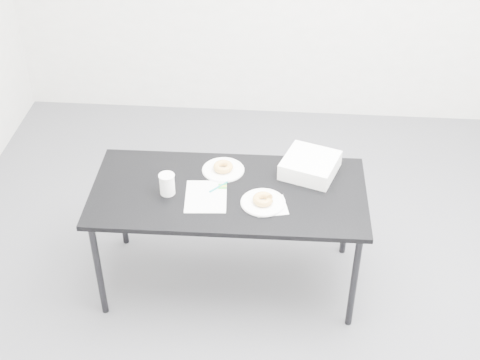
# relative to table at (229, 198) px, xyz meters

# --- Properties ---
(floor) EXTENTS (4.00, 4.00, 0.00)m
(floor) POSITION_rel_table_xyz_m (0.16, -0.04, -0.62)
(floor) COLOR #4A4A4F
(floor) RESTS_ON ground
(table) EXTENTS (1.49, 0.71, 0.67)m
(table) POSITION_rel_table_xyz_m (0.00, 0.00, 0.00)
(table) COLOR black
(table) RESTS_ON floor
(scorecard) EXTENTS (0.24, 0.29, 0.00)m
(scorecard) POSITION_rel_table_xyz_m (-0.11, -0.06, 0.05)
(scorecard) COLOR white
(scorecard) RESTS_ON table
(logo_patch) EXTENTS (0.05, 0.05, 0.00)m
(logo_patch) POSITION_rel_table_xyz_m (-0.04, 0.03, 0.05)
(logo_patch) COLOR green
(logo_patch) RESTS_ON scorecard
(pen) EXTENTS (0.09, 0.10, 0.01)m
(pen) POSITION_rel_table_xyz_m (-0.06, 0.02, 0.06)
(pen) COLOR #0C8483
(pen) RESTS_ON scorecard
(napkin) EXTENTS (0.20, 0.20, 0.00)m
(napkin) POSITION_rel_table_xyz_m (0.23, -0.11, 0.05)
(napkin) COLOR white
(napkin) RESTS_ON table
(plate_near) EXTENTS (0.23, 0.23, 0.01)m
(plate_near) POSITION_rel_table_xyz_m (0.19, -0.09, 0.06)
(plate_near) COLOR white
(plate_near) RESTS_ON napkin
(donut_near) EXTENTS (0.12, 0.12, 0.04)m
(donut_near) POSITION_rel_table_xyz_m (0.19, -0.09, 0.08)
(donut_near) COLOR #C0883D
(donut_near) RESTS_ON plate_near
(plate_far) EXTENTS (0.23, 0.23, 0.01)m
(plate_far) POSITION_rel_table_xyz_m (-0.05, 0.18, 0.05)
(plate_far) COLOR white
(plate_far) RESTS_ON table
(donut_far) EXTENTS (0.14, 0.14, 0.04)m
(donut_far) POSITION_rel_table_xyz_m (-0.05, 0.18, 0.08)
(donut_far) COLOR #C0883D
(donut_far) RESTS_ON plate_far
(coffee_cup) EXTENTS (0.08, 0.08, 0.12)m
(coffee_cup) POSITION_rel_table_xyz_m (-0.32, -0.05, 0.11)
(coffee_cup) COLOR white
(coffee_cup) RESTS_ON table
(cup_lid) EXTENTS (0.08, 0.08, 0.01)m
(cup_lid) POSITION_rel_table_xyz_m (0.35, 0.14, 0.06)
(cup_lid) COLOR silver
(cup_lid) RESTS_ON table
(bakery_box) EXTENTS (0.36, 0.36, 0.09)m
(bakery_box) POSITION_rel_table_xyz_m (0.43, 0.20, 0.10)
(bakery_box) COLOR white
(bakery_box) RESTS_ON table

